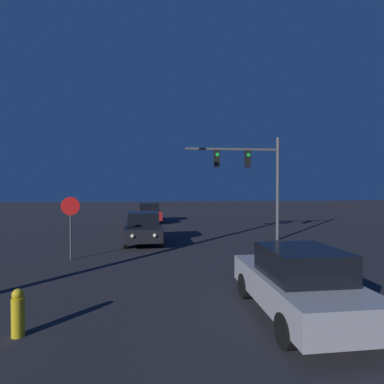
{
  "coord_description": "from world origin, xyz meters",
  "views": [
    {
      "loc": [
        -1.24,
        0.46,
        2.91
      ],
      "look_at": [
        0.0,
        11.47,
        2.71
      ],
      "focal_mm": 28.0,
      "sensor_mm": 36.0,
      "label": 1
    }
  ],
  "objects_px": {
    "car_near": "(299,283)",
    "stop_sign": "(71,216)",
    "traffic_signal_mast": "(253,171)",
    "car_far": "(149,213)",
    "car_mid": "(143,228)",
    "fire_hydrant": "(18,313)"
  },
  "relations": [
    {
      "from": "car_near",
      "to": "stop_sign",
      "type": "bearing_deg",
      "value": 136.74
    },
    {
      "from": "traffic_signal_mast",
      "to": "car_far",
      "type": "bearing_deg",
      "value": 123.21
    },
    {
      "from": "car_near",
      "to": "car_mid",
      "type": "height_order",
      "value": "same"
    },
    {
      "from": "stop_sign",
      "to": "fire_hydrant",
      "type": "distance_m",
      "value": 6.39
    },
    {
      "from": "car_far",
      "to": "traffic_signal_mast",
      "type": "bearing_deg",
      "value": 118.64
    },
    {
      "from": "fire_hydrant",
      "to": "car_mid",
      "type": "bearing_deg",
      "value": 78.5
    },
    {
      "from": "stop_sign",
      "to": "car_far",
      "type": "bearing_deg",
      "value": 77.65
    },
    {
      "from": "car_mid",
      "to": "stop_sign",
      "type": "bearing_deg",
      "value": 47.68
    },
    {
      "from": "car_mid",
      "to": "fire_hydrant",
      "type": "distance_m",
      "value": 9.74
    },
    {
      "from": "car_mid",
      "to": "car_near",
      "type": "bearing_deg",
      "value": 109.2
    },
    {
      "from": "car_near",
      "to": "fire_hydrant",
      "type": "distance_m",
      "value": 5.82
    },
    {
      "from": "car_mid",
      "to": "fire_hydrant",
      "type": "relative_size",
      "value": 4.48
    },
    {
      "from": "fire_hydrant",
      "to": "car_far",
      "type": "bearing_deg",
      "value": 84.01
    },
    {
      "from": "car_near",
      "to": "stop_sign",
      "type": "relative_size",
      "value": 1.64
    },
    {
      "from": "car_near",
      "to": "car_mid",
      "type": "xyz_separation_m",
      "value": [
        -3.86,
        9.34,
        0.0
      ]
    },
    {
      "from": "car_mid",
      "to": "traffic_signal_mast",
      "type": "xyz_separation_m",
      "value": [
        5.87,
        0.05,
        2.98
      ]
    },
    {
      "from": "car_near",
      "to": "traffic_signal_mast",
      "type": "height_order",
      "value": "traffic_signal_mast"
    },
    {
      "from": "car_near",
      "to": "traffic_signal_mast",
      "type": "xyz_separation_m",
      "value": [
        2.01,
        9.4,
        2.98
      ]
    },
    {
      "from": "car_mid",
      "to": "stop_sign",
      "type": "height_order",
      "value": "stop_sign"
    },
    {
      "from": "car_near",
      "to": "car_mid",
      "type": "relative_size",
      "value": 0.99
    },
    {
      "from": "car_mid",
      "to": "car_far",
      "type": "xyz_separation_m",
      "value": [
        0.01,
        9.01,
        0.0
      ]
    },
    {
      "from": "traffic_signal_mast",
      "to": "fire_hydrant",
      "type": "xyz_separation_m",
      "value": [
        -7.81,
        -9.59,
        -3.31
      ]
    }
  ]
}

